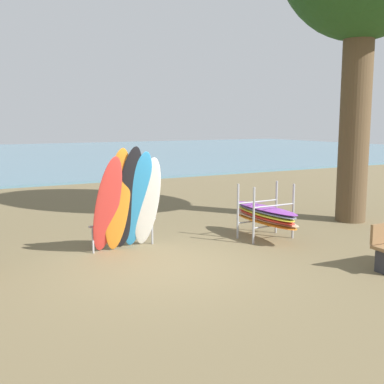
% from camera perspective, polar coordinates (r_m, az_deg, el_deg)
% --- Properties ---
extents(ground_plane, '(80.00, 80.00, 0.00)m').
position_cam_1_polar(ground_plane, '(8.89, -3.67, -8.84)').
color(ground_plane, brown).
extents(leaning_board_pile, '(1.52, 1.01, 2.18)m').
position_cam_1_polar(leaning_board_pile, '(9.69, -7.70, -1.21)').
color(leaning_board_pile, red).
rests_on(leaning_board_pile, ground).
extents(board_storage_rack, '(1.15, 2.13, 1.25)m').
position_cam_1_polar(board_storage_rack, '(10.92, 8.74, -2.68)').
color(board_storage_rack, '#9EA0A5').
rests_on(board_storage_rack, ground).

